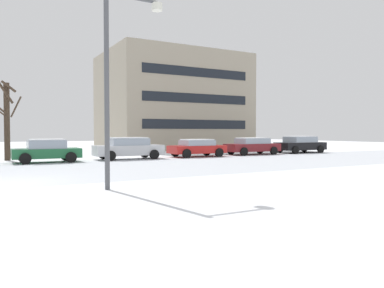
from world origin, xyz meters
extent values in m
plane|color=white|center=(0.00, 0.00, 0.00)|extent=(120.00, 120.00, 0.00)
cylinder|color=#4C4F54|center=(2.86, -2.70, 3.16)|extent=(0.16, 0.16, 6.33)
cylinder|color=silver|center=(4.59, -2.70, 6.03)|extent=(0.36, 0.36, 0.25)
cube|color=#1E6038|center=(2.72, 9.43, 0.55)|extent=(3.86, 1.84, 0.56)
cube|color=#8C99A8|center=(2.72, 9.43, 1.09)|extent=(2.13, 1.67, 0.51)
cube|color=white|center=(2.72, 9.43, 1.37)|extent=(1.94, 1.54, 0.06)
cylinder|color=black|center=(3.98, 10.32, 0.32)|extent=(0.64, 0.23, 0.64)
cylinder|color=black|center=(3.95, 8.50, 0.32)|extent=(0.64, 0.23, 0.64)
cylinder|color=black|center=(1.49, 10.36, 0.32)|extent=(0.64, 0.23, 0.64)
cylinder|color=black|center=(1.46, 8.54, 0.32)|extent=(0.64, 0.23, 0.64)
cube|color=silver|center=(7.91, 9.59, 0.60)|extent=(4.57, 1.80, 0.67)
cube|color=#8C99A8|center=(7.91, 9.59, 1.17)|extent=(2.52, 1.63, 0.47)
cube|color=white|center=(7.91, 9.59, 1.43)|extent=(2.29, 1.50, 0.06)
cylinder|color=black|center=(9.40, 10.44, 0.32)|extent=(0.64, 0.23, 0.64)
cylinder|color=black|center=(9.37, 8.68, 0.32)|extent=(0.64, 0.23, 0.64)
cylinder|color=black|center=(6.45, 10.49, 0.32)|extent=(0.64, 0.23, 0.64)
cylinder|color=black|center=(6.42, 8.73, 0.32)|extent=(0.64, 0.23, 0.64)
cube|color=red|center=(13.10, 9.44, 0.55)|extent=(4.13, 1.87, 0.56)
cube|color=#8C99A8|center=(13.10, 9.44, 1.03)|extent=(2.28, 1.69, 0.40)
cube|color=white|center=(13.10, 9.44, 1.26)|extent=(2.08, 1.56, 0.06)
cylinder|color=black|center=(14.45, 10.33, 0.32)|extent=(0.64, 0.23, 0.64)
cylinder|color=black|center=(14.42, 8.50, 0.32)|extent=(0.64, 0.23, 0.64)
cylinder|color=black|center=(11.78, 10.38, 0.32)|extent=(0.64, 0.23, 0.64)
cylinder|color=black|center=(11.75, 8.54, 0.32)|extent=(0.64, 0.23, 0.64)
cube|color=maroon|center=(18.29, 9.57, 0.57)|extent=(4.53, 1.79, 0.61)
cube|color=#8C99A8|center=(18.29, 9.57, 1.09)|extent=(2.50, 1.62, 0.43)
cube|color=white|center=(18.29, 9.57, 1.33)|extent=(2.28, 1.49, 0.06)
cylinder|color=black|center=(19.77, 10.42, 0.32)|extent=(0.64, 0.23, 0.64)
cylinder|color=black|center=(19.74, 8.66, 0.32)|extent=(0.64, 0.23, 0.64)
cylinder|color=black|center=(16.84, 10.47, 0.32)|extent=(0.64, 0.23, 0.64)
cylinder|color=black|center=(16.81, 8.71, 0.32)|extent=(0.64, 0.23, 0.64)
cube|color=black|center=(23.48, 9.53, 0.59)|extent=(4.49, 1.96, 0.64)
cube|color=#8C99A8|center=(23.48, 9.53, 1.15)|extent=(2.48, 1.77, 0.49)
cube|color=white|center=(23.48, 9.53, 1.43)|extent=(2.25, 1.64, 0.06)
cylinder|color=black|center=(24.94, 10.46, 0.32)|extent=(0.64, 0.23, 0.64)
cylinder|color=black|center=(24.91, 8.54, 0.32)|extent=(0.64, 0.23, 0.64)
cylinder|color=black|center=(22.05, 10.51, 0.32)|extent=(0.64, 0.23, 0.64)
cylinder|color=black|center=(22.01, 8.59, 0.32)|extent=(0.64, 0.23, 0.64)
cylinder|color=#423326|center=(0.75, 12.28, 2.47)|extent=(0.35, 0.35, 4.95)
cylinder|color=#423326|center=(1.31, 12.54, 3.45)|extent=(0.64, 1.22, 1.32)
cylinder|color=#423326|center=(0.65, 11.86, 4.33)|extent=(1.00, 0.39, 1.48)
cylinder|color=#423326|center=(0.87, 11.88, 4.68)|extent=(0.93, 0.40, 0.72)
cube|color=#9E937F|center=(17.92, 23.48, 5.12)|extent=(14.58, 11.45, 10.24)
cube|color=white|center=(17.92, 23.48, 10.29)|extent=(14.29, 11.22, 0.10)
cube|color=black|center=(17.92, 17.74, 2.56)|extent=(11.66, 0.04, 0.90)
cube|color=black|center=(17.92, 17.74, 5.12)|extent=(11.66, 0.04, 0.90)
cube|color=black|center=(17.92, 17.74, 7.68)|extent=(11.66, 0.04, 0.90)
camera|label=1|loc=(-0.57, -14.41, 1.85)|focal=35.19mm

